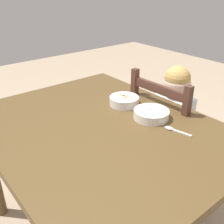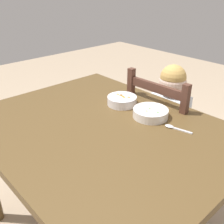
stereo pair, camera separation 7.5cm
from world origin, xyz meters
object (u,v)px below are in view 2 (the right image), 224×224
dining_table (101,144)px  bowl_of_peas (151,113)px  dining_chair (164,139)px  spoon (173,127)px  bowl_of_carrots (122,100)px  child_figure (166,116)px

dining_table → bowl_of_peas: size_ratio=7.03×
dining_chair → spoon: (0.26, -0.31, 0.32)m
bowl_of_peas → spoon: bearing=-3.4°
bowl_of_carrots → child_figure: bearing=70.0°
bowl_of_peas → spoon: (0.15, -0.01, -0.02)m
bowl_of_peas → spoon: size_ratio=1.32×
dining_chair → spoon: size_ratio=6.79×
bowl_of_carrots → dining_chair: bearing=70.1°
child_figure → bowl_of_peas: size_ratio=5.29×
dining_chair → bowl_of_carrots: dining_chair is taller
child_figure → bowl_of_carrots: size_ratio=5.77×
spoon → dining_chair: bearing=129.7°
bowl_of_peas → bowl_of_carrots: 0.21m
dining_chair → bowl_of_carrots: (-0.11, -0.30, 0.34)m
spoon → child_figure: bearing=130.6°
child_figure → bowl_of_peas: bearing=-70.0°
bowl_of_peas → bowl_of_carrots: size_ratio=1.09×
child_figure → bowl_of_peas: 0.35m
dining_chair → bowl_of_carrots: bearing=-109.9°
bowl_of_peas → dining_table: bearing=-111.9°
dining_table → bowl_of_peas: 0.30m
bowl_of_peas → spoon: 0.15m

